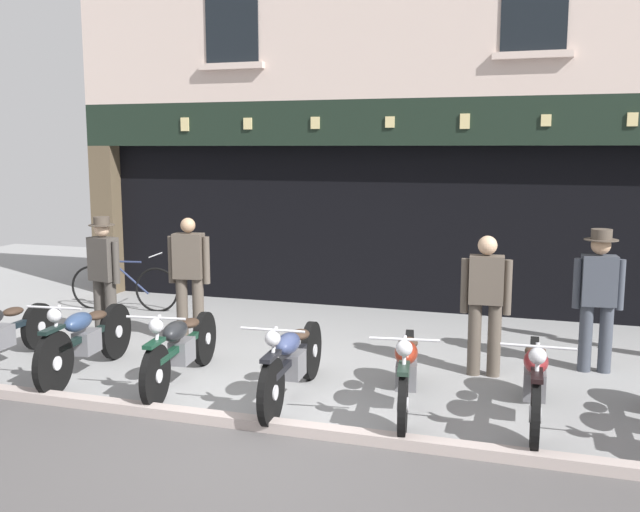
% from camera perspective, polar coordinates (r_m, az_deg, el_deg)
% --- Properties ---
extents(ground, '(22.65, 22.00, 0.18)m').
position_cam_1_polar(ground, '(5.90, -8.03, -17.67)').
color(ground, gray).
extents(shop_facade, '(10.95, 4.42, 5.98)m').
position_cam_1_polar(shop_facade, '(13.01, 7.29, 4.55)').
color(shop_facade, black).
rests_on(shop_facade, ground).
extents(motorcycle_left, '(0.62, 2.01, 0.93)m').
position_cam_1_polar(motorcycle_left, '(8.56, -18.17, -6.24)').
color(motorcycle_left, black).
rests_on(motorcycle_left, ground).
extents(motorcycle_center_left, '(0.62, 2.07, 0.91)m').
position_cam_1_polar(motorcycle_center_left, '(7.99, -11.03, -7.12)').
color(motorcycle_center_left, black).
rests_on(motorcycle_center_left, ground).
extents(motorcycle_center, '(0.62, 2.08, 0.92)m').
position_cam_1_polar(motorcycle_center, '(7.35, -2.23, -8.31)').
color(motorcycle_center, black).
rests_on(motorcycle_center, ground).
extents(motorcycle_center_right, '(0.62, 2.03, 0.91)m').
position_cam_1_polar(motorcycle_center_right, '(7.13, 6.91, -8.98)').
color(motorcycle_center_right, black).
rests_on(motorcycle_center_right, ground).
extents(motorcycle_right, '(0.62, 2.00, 0.92)m').
position_cam_1_polar(motorcycle_right, '(7.06, 16.75, -9.41)').
color(motorcycle_right, black).
rests_on(motorcycle_right, ground).
extents(salesman_left, '(0.55, 0.34, 1.66)m').
position_cam_1_polar(salesman_left, '(10.05, -16.85, -1.19)').
color(salesman_left, '#47423D').
rests_on(salesman_left, ground).
extents(shopkeeper_center, '(0.55, 0.28, 1.68)m').
position_cam_1_polar(shopkeeper_center, '(9.45, -10.38, -1.50)').
color(shopkeeper_center, brown).
rests_on(shopkeeper_center, ground).
extents(salesman_right, '(0.56, 0.26, 1.60)m').
position_cam_1_polar(salesman_right, '(8.25, 13.07, -3.35)').
color(salesman_right, brown).
rests_on(salesman_right, ground).
extents(assistant_far_right, '(0.56, 0.37, 1.66)m').
position_cam_1_polar(assistant_far_right, '(8.76, 21.30, -2.74)').
color(assistant_far_right, '#3D424C').
rests_on(assistant_far_right, ground).
extents(advert_board_near, '(0.80, 0.03, 0.91)m').
position_cam_1_polar(advert_board_near, '(12.23, -6.38, 3.91)').
color(advert_board_near, silver).
extents(advert_board_far, '(0.71, 0.03, 0.94)m').
position_cam_1_polar(advert_board_far, '(12.78, -11.45, 4.05)').
color(advert_board_far, silver).
extents(leaning_bicycle, '(1.80, 0.50, 0.95)m').
position_cam_1_polar(leaning_bicycle, '(11.82, -15.37, -2.35)').
color(leaning_bicycle, black).
rests_on(leaning_bicycle, ground).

